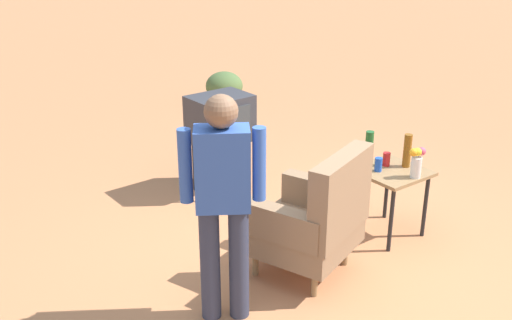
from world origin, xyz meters
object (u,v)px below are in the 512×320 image
at_px(side_table, 391,180).
at_px(bottle_tall_amber, 407,151).
at_px(soda_can_red, 386,159).
at_px(flower_vase, 417,161).
at_px(person_standing, 223,197).
at_px(bottle_wine_green, 369,149).
at_px(tv_on_stand, 220,119).
at_px(soda_can_blue, 378,164).
at_px(armchair, 314,218).

relative_size(side_table, bottle_tall_amber, 2.08).
relative_size(soda_can_red, flower_vase, 0.46).
bearing_deg(bottle_tall_amber, person_standing, 3.31).
bearing_deg(bottle_wine_green, soda_can_red, 143.99).
distance_m(soda_can_red, flower_vase, 0.34).
bearing_deg(person_standing, soda_can_red, -172.88).
bearing_deg(bottle_wine_green, tv_on_stand, -68.36).
bearing_deg(bottle_wine_green, soda_can_blue, 81.81).
height_order(person_standing, soda_can_blue, person_standing).
bearing_deg(soda_can_red, tv_on_stand, -65.49).
height_order(bottle_tall_amber, bottle_wine_green, bottle_wine_green).
height_order(armchair, tv_on_stand, armchair).
bearing_deg(bottle_wine_green, person_standing, 10.69).
bearing_deg(bottle_tall_amber, flower_vase, 58.89).
distance_m(bottle_tall_amber, flower_vase, 0.24).
bearing_deg(bottle_tall_amber, soda_can_blue, -15.54).
relative_size(person_standing, flower_vase, 6.19).
bearing_deg(soda_can_red, armchair, 10.67).
xyz_separation_m(tv_on_stand, flower_vase, (-0.72, 1.90, -0.01)).
xyz_separation_m(bottle_tall_amber, soda_can_blue, (0.27, -0.08, -0.09)).
xyz_separation_m(armchair, side_table, (-0.99, -0.09, 0.03)).
bearing_deg(soda_can_blue, side_table, 153.14).
distance_m(soda_can_blue, bottle_wine_green, 0.17).
distance_m(armchair, bottle_tall_amber, 1.18).
height_order(soda_can_blue, soda_can_red, same).
bearing_deg(tv_on_stand, soda_can_red, 114.51).
xyz_separation_m(person_standing, flower_vase, (-1.89, 0.09, -0.17)).
height_order(tv_on_stand, bottle_tall_amber, tv_on_stand).
bearing_deg(tv_on_stand, armchair, 80.23).
height_order(person_standing, bottle_wine_green, person_standing).
bearing_deg(side_table, soda_can_blue, -26.86).
relative_size(armchair, flower_vase, 4.00).
relative_size(tv_on_stand, bottle_wine_green, 3.22).
xyz_separation_m(soda_can_red, flower_vase, (0.00, 0.33, 0.09)).
distance_m(person_standing, bottle_tall_amber, 2.02).
relative_size(side_table, person_standing, 0.38).
distance_m(bottle_wine_green, soda_can_red, 0.19).
bearing_deg(armchair, soda_can_red, -169.33).
bearing_deg(soda_can_red, side_table, 70.47).
distance_m(person_standing, soda_can_red, 1.92).
xyz_separation_m(armchair, bottle_wine_green, (-0.89, -0.29, 0.29)).
height_order(armchair, side_table, armchair).
bearing_deg(tv_on_stand, bottle_tall_amber, 116.41).
xyz_separation_m(side_table, soda_can_red, (-0.04, -0.10, 0.15)).
xyz_separation_m(armchair, person_standing, (0.86, 0.04, 0.44)).
xyz_separation_m(tv_on_stand, person_standing, (1.17, 1.81, 0.16)).
height_order(side_table, bottle_wine_green, bottle_wine_green).
relative_size(bottle_tall_amber, flower_vase, 1.13).
bearing_deg(flower_vase, bottle_wine_green, -72.73).
relative_size(bottle_wine_green, flower_vase, 1.21).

